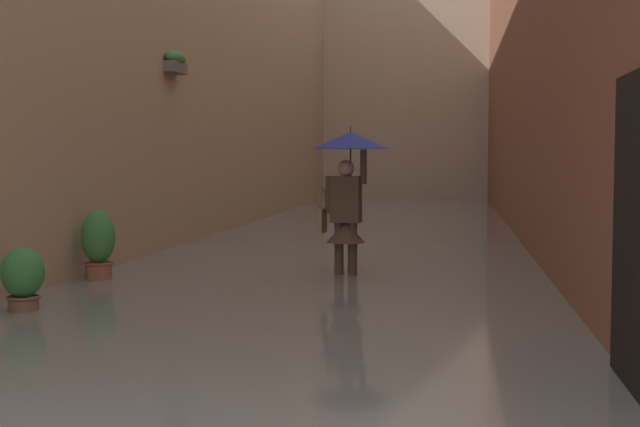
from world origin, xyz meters
TOP-DOWN VIEW (x-y plane):
  - ground_plane at (0.00, -14.32)m, footprint 71.59×71.59m
  - flood_water at (0.00, -14.32)m, footprint 6.66×34.63m
  - building_facade_left at (-3.83, -14.31)m, footprint 2.04×32.63m
  - building_facade_far at (0.00, -29.53)m, footprint 9.46×1.80m
  - person_wading at (-0.39, -8.34)m, footprint 1.00×1.00m
  - potted_plant_near_right at (2.65, -7.47)m, footprint 0.42×0.42m
  - potted_plant_far_right at (2.49, -5.22)m, footprint 0.42×0.42m

SIDE VIEW (x-z plane):
  - ground_plane at x=0.00m, z-range 0.00..0.00m
  - flood_water at x=0.00m, z-range 0.00..0.12m
  - potted_plant_far_right at x=2.49m, z-range 0.04..0.79m
  - potted_plant_near_right at x=2.65m, z-range 0.04..1.03m
  - person_wading at x=-0.39m, z-range 0.39..2.43m
  - building_facade_left at x=-3.83m, z-range 0.00..9.07m
  - building_facade_far at x=0.00m, z-range 0.00..11.52m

